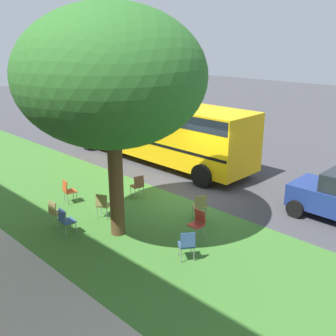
{
  "coord_description": "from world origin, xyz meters",
  "views": [
    {
      "loc": [
        -9.13,
        10.5,
        5.81
      ],
      "look_at": [
        0.44,
        0.72,
        1.23
      ],
      "focal_mm": 41.98,
      "sensor_mm": 36.0,
      "label": 1
    }
  ],
  "objects_px": {
    "chair_2": "(200,205)",
    "chair_7": "(56,211)",
    "chair_1": "(198,222)",
    "chair_5": "(187,243)",
    "chair_6": "(138,185)",
    "chair_3": "(103,204)",
    "chair_4": "(65,219)",
    "chair_0": "(68,190)",
    "school_bus": "(156,125)",
    "street_tree": "(111,77)"
  },
  "relations": [
    {
      "from": "chair_4",
      "to": "chair_5",
      "type": "xyz_separation_m",
      "value": [
        -3.63,
        -1.5,
        0.0
      ]
    },
    {
      "from": "chair_1",
      "to": "chair_7",
      "type": "height_order",
      "value": "same"
    },
    {
      "from": "chair_2",
      "to": "chair_0",
      "type": "bearing_deg",
      "value": 28.31
    },
    {
      "from": "street_tree",
      "to": "chair_6",
      "type": "height_order",
      "value": "street_tree"
    },
    {
      "from": "street_tree",
      "to": "school_bus",
      "type": "bearing_deg",
      "value": -52.65
    },
    {
      "from": "chair_1",
      "to": "chair_3",
      "type": "xyz_separation_m",
      "value": [
        3.14,
        1.18,
        0.0
      ]
    },
    {
      "from": "chair_0",
      "to": "school_bus",
      "type": "xyz_separation_m",
      "value": [
        1.55,
        -5.94,
        1.24
      ]
    },
    {
      "from": "chair_4",
      "to": "school_bus",
      "type": "relative_size",
      "value": 0.08
    },
    {
      "from": "chair_1",
      "to": "chair_6",
      "type": "height_order",
      "value": "same"
    },
    {
      "from": "chair_3",
      "to": "chair_4",
      "type": "xyz_separation_m",
      "value": [
        -0.15,
        1.52,
        0.0
      ]
    },
    {
      "from": "chair_0",
      "to": "street_tree",
      "type": "bearing_deg",
      "value": 176.05
    },
    {
      "from": "chair_5",
      "to": "chair_7",
      "type": "height_order",
      "value": "same"
    },
    {
      "from": "chair_5",
      "to": "school_bus",
      "type": "xyz_separation_m",
      "value": [
        7.27,
        -5.83,
        1.24
      ]
    },
    {
      "from": "chair_6",
      "to": "chair_3",
      "type": "bearing_deg",
      "value": 104.3
    },
    {
      "from": "chair_3",
      "to": "chair_0",
      "type": "bearing_deg",
      "value": 3.5
    },
    {
      "from": "street_tree",
      "to": "chair_6",
      "type": "xyz_separation_m",
      "value": [
        1.72,
        -2.34,
        -4.24
      ]
    },
    {
      "from": "chair_5",
      "to": "chair_6",
      "type": "bearing_deg",
      "value": -25.2
    },
    {
      "from": "chair_0",
      "to": "chair_2",
      "type": "relative_size",
      "value": 1.0
    },
    {
      "from": "chair_1",
      "to": "chair_5",
      "type": "relative_size",
      "value": 1.0
    },
    {
      "from": "chair_0",
      "to": "chair_7",
      "type": "height_order",
      "value": "same"
    },
    {
      "from": "chair_0",
      "to": "chair_3",
      "type": "distance_m",
      "value": 1.95
    },
    {
      "from": "chair_1",
      "to": "chair_4",
      "type": "relative_size",
      "value": 1.0
    },
    {
      "from": "street_tree",
      "to": "chair_7",
      "type": "relative_size",
      "value": 7.65
    },
    {
      "from": "chair_1",
      "to": "chair_6",
      "type": "xyz_separation_m",
      "value": [
        3.65,
        -0.82,
        0.0
      ]
    },
    {
      "from": "chair_0",
      "to": "chair_7",
      "type": "relative_size",
      "value": 1.0
    },
    {
      "from": "chair_3",
      "to": "chair_6",
      "type": "xyz_separation_m",
      "value": [
        0.51,
        -2.01,
        0.0
      ]
    },
    {
      "from": "chair_5",
      "to": "chair_7",
      "type": "relative_size",
      "value": 1.0
    },
    {
      "from": "chair_2",
      "to": "chair_7",
      "type": "xyz_separation_m",
      "value": [
        2.96,
        3.62,
        0.0
      ]
    },
    {
      "from": "street_tree",
      "to": "chair_4",
      "type": "height_order",
      "value": "street_tree"
    },
    {
      "from": "chair_0",
      "to": "chair_1",
      "type": "distance_m",
      "value": 5.25
    },
    {
      "from": "chair_4",
      "to": "chair_6",
      "type": "bearing_deg",
      "value": -79.44
    },
    {
      "from": "chair_4",
      "to": "chair_7",
      "type": "xyz_separation_m",
      "value": [
        0.74,
        -0.1,
        0.0
      ]
    },
    {
      "from": "chair_3",
      "to": "chair_4",
      "type": "relative_size",
      "value": 1.0
    },
    {
      "from": "chair_1",
      "to": "chair_2",
      "type": "xyz_separation_m",
      "value": [
        0.77,
        -1.02,
        0.0
      ]
    },
    {
      "from": "chair_2",
      "to": "chair_4",
      "type": "relative_size",
      "value": 1.0
    },
    {
      "from": "school_bus",
      "to": "chair_5",
      "type": "bearing_deg",
      "value": 141.26
    },
    {
      "from": "chair_0",
      "to": "school_bus",
      "type": "distance_m",
      "value": 6.26
    },
    {
      "from": "chair_7",
      "to": "chair_6",
      "type": "bearing_deg",
      "value": -91.39
    },
    {
      "from": "street_tree",
      "to": "chair_5",
      "type": "height_order",
      "value": "street_tree"
    },
    {
      "from": "chair_7",
      "to": "chair_2",
      "type": "bearing_deg",
      "value": -129.28
    },
    {
      "from": "chair_1",
      "to": "school_bus",
      "type": "relative_size",
      "value": 0.08
    },
    {
      "from": "chair_5",
      "to": "chair_6",
      "type": "relative_size",
      "value": 1.0
    },
    {
      "from": "chair_1",
      "to": "school_bus",
      "type": "distance_m",
      "value": 8.18
    },
    {
      "from": "chair_0",
      "to": "chair_2",
      "type": "distance_m",
      "value": 4.9
    },
    {
      "from": "school_bus",
      "to": "chair_7",
      "type": "bearing_deg",
      "value": 111.8
    },
    {
      "from": "chair_3",
      "to": "chair_2",
      "type": "bearing_deg",
      "value": -137.07
    },
    {
      "from": "chair_0",
      "to": "chair_5",
      "type": "relative_size",
      "value": 1.0
    },
    {
      "from": "chair_0",
      "to": "chair_3",
      "type": "height_order",
      "value": "same"
    },
    {
      "from": "chair_2",
      "to": "chair_4",
      "type": "xyz_separation_m",
      "value": [
        2.22,
        3.72,
        0.0
      ]
    },
    {
      "from": "chair_3",
      "to": "school_bus",
      "type": "xyz_separation_m",
      "value": [
        3.49,
        -5.82,
        1.24
      ]
    }
  ]
}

